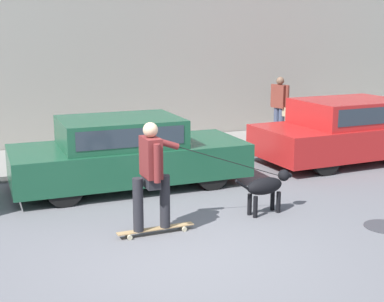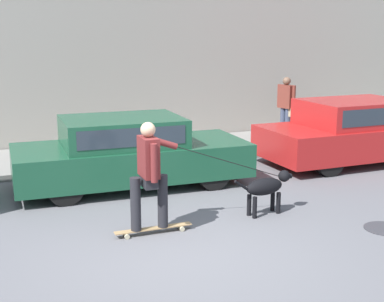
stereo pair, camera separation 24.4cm
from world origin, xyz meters
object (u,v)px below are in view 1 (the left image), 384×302
(pedestrian_with_bag, at_px, (280,105))
(skateboarder, at_px, (152,172))
(parked_car_2, at_px, (353,131))
(dog, at_px, (267,187))
(parked_car_1, at_px, (127,153))

(pedestrian_with_bag, bearing_deg, skateboarder, 27.28)
(parked_car_2, bearing_deg, dog, -147.81)
(skateboarder, bearing_deg, pedestrian_with_bag, 43.20)
(skateboarder, relative_size, pedestrian_with_bag, 1.77)
(parked_car_1, xyz_separation_m, parked_car_2, (5.17, -0.00, 0.03))
(parked_car_2, distance_m, pedestrian_with_bag, 2.33)
(dog, bearing_deg, pedestrian_with_bag, 47.73)
(dog, relative_size, pedestrian_with_bag, 0.68)
(dog, relative_size, skateboarder, 0.39)
(parked_car_2, height_order, skateboarder, skateboarder)
(dog, xyz_separation_m, pedestrian_with_bag, (3.17, 4.60, 0.56))
(dog, xyz_separation_m, skateboarder, (-1.94, -0.14, 0.47))
(parked_car_2, height_order, dog, parked_car_2)
(skateboarder, height_order, pedestrian_with_bag, pedestrian_with_bag)
(parked_car_1, bearing_deg, parked_car_2, 1.74)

